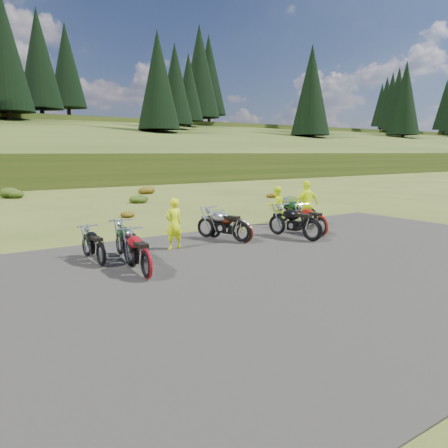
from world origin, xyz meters
TOP-DOWN VIEW (x-y plane):
  - ground at (0.00, 0.00)m, footprint 300.00×300.00m
  - gravel_pad at (0.00, -2.00)m, footprint 20.00×12.00m
  - hill_slope at (0.00, 50.00)m, footprint 300.00×45.97m
  - conifer_23 at (3.00, 62.00)m, footprint 7.48×7.48m
  - conifer_24 at (9.00, 68.00)m, footprint 7.04×7.04m
  - conifer_25 at (15.00, 74.00)m, footprint 6.60×6.60m
  - conifer_26 at (21.00, 49.00)m, footprint 6.16×6.16m
  - conifer_27 at (27.00, 55.00)m, footprint 5.72×5.72m
  - conifer_28 at (33.00, 61.00)m, footprint 5.28×5.28m
  - conifer_29 at (39.00, 67.00)m, footprint 7.92×7.92m
  - conifer_30 at (45.00, 73.00)m, footprint 7.48×7.48m
  - conifer_31 at (51.00, 48.00)m, footprint 7.04×7.04m
  - conifer_32 at (57.00, 54.00)m, footprint 6.60×6.60m
  - conifer_33 at (63.00, 60.00)m, footprint 6.16×6.16m
  - conifer_34 at (69.00, 66.00)m, footprint 5.72×5.72m
  - conifer_35 at (75.00, 72.00)m, footprint 5.28×5.28m
  - conifer_36 at (81.00, 78.00)m, footprint 7.92×7.92m
  - conifer_37 at (87.00, 53.00)m, footprint 7.48×7.48m
  - conifer_38 at (93.00, 59.00)m, footprint 7.04×7.04m
  - conifer_39 at (99.00, 65.00)m, footprint 6.60×6.60m
  - conifer_40 at (105.00, 71.00)m, footprint 6.16×6.16m
  - conifer_41 at (111.00, 77.00)m, footprint 5.72×5.72m
  - conifer_45 at (135.00, 70.00)m, footprint 7.04×7.04m
  - shrub_3 at (-3.30, 21.90)m, footprint 1.56×1.56m
  - shrub_4 at (-0.40, 9.20)m, footprint 0.77×0.77m
  - shrub_5 at (2.50, 14.50)m, footprint 1.03×1.03m
  - shrub_6 at (5.40, 19.80)m, footprint 1.30×1.30m
  - shrub_7 at (8.30, 7.10)m, footprint 1.56×1.56m
  - shrub_8 at (11.20, 12.40)m, footprint 0.77×0.77m
  - motorcycle_0 at (-4.45, 0.92)m, footprint 0.63×1.90m
  - motorcycle_1 at (-3.95, -0.88)m, footprint 0.89×2.17m
  - motorcycle_2 at (-3.75, 0.43)m, footprint 1.00×2.24m
  - motorcycle_3 at (0.52, 1.30)m, footprint 1.51×2.36m
  - motorcycle_4 at (0.58, 1.19)m, footprint 1.25×2.11m
  - motorcycle_5 at (2.66, 0.09)m, footprint 1.13×2.42m
  - motorcycle_6 at (3.64, 0.59)m, footprint 0.97×2.16m
  - motorcycle_7 at (4.97, 2.48)m, footprint 0.97×2.23m
  - person_middle at (-1.82, 1.72)m, footprint 0.60×0.41m
  - person_right_a at (4.06, 3.56)m, footprint 0.80×0.63m
  - person_right_b at (4.47, 2.18)m, footprint 1.15×0.53m

SIDE VIEW (x-z plane):
  - ground at x=0.00m, z-range 0.00..0.00m
  - gravel_pad at x=0.00m, z-range -0.02..0.02m
  - hill_slope at x=0.00m, z-range -4.69..4.69m
  - motorcycle_0 at x=-4.45m, z-range -0.50..0.50m
  - motorcycle_1 at x=-3.95m, z-range -0.55..0.55m
  - motorcycle_2 at x=-3.75m, z-range -0.57..0.57m
  - motorcycle_3 at x=0.52m, z-range -0.59..0.59m
  - motorcycle_4 at x=0.58m, z-range -0.52..0.52m
  - motorcycle_5 at x=2.66m, z-range -0.61..0.61m
  - motorcycle_6 at x=3.64m, z-range -0.55..0.55m
  - motorcycle_7 at x=4.97m, z-range -0.56..0.56m
  - shrub_4 at x=-0.40m, z-range 0.00..0.45m
  - shrub_8 at x=11.20m, z-range 0.00..0.45m
  - shrub_5 at x=2.50m, z-range 0.00..0.61m
  - shrub_6 at x=5.40m, z-range 0.00..0.77m
  - shrub_3 at x=-3.30m, z-range 0.00..0.92m
  - shrub_7 at x=8.30m, z-range 0.00..0.92m
  - person_right_a at x=4.06m, z-range 0.00..1.61m
  - person_middle at x=-1.82m, z-range 0.00..1.62m
  - person_right_b at x=4.47m, z-range 0.00..1.92m
  - conifer_26 at x=21.00m, z-range 5.37..21.37m
  - conifer_27 at x=27.00m, z-range 6.56..21.56m
  - conifer_31 at x=51.00m, z-range 5.18..23.18m
  - conifer_28 at x=33.00m, z-range 7.76..21.76m
  - conifer_32 at x=57.00m, z-range 6.37..23.37m
  - conifer_33 at x=63.00m, z-range 7.56..23.56m
  - conifer_37 at x=87.00m, z-range 6.17..25.17m
  - conifer_34 at x=69.00m, z-range 8.76..23.76m
  - conifer_38 at x=93.00m, z-range 7.37..25.37m
  - conifer_35 at x=75.00m, z-range 9.95..23.95m
  - conifer_39 at x=99.00m, z-range 8.56..25.56m
  - conifer_23 at x=3.00m, z-range 7.97..26.97m
  - conifer_41 at x=111.00m, z-range 10.15..25.15m
  - conifer_40 at x=105.00m, z-range 9.76..25.76m
  - conifer_24 at x=9.00m, z-range 9.16..27.16m
  - conifer_45 at x=135.00m, z-range 9.56..27.56m
  - conifer_25 at x=15.00m, z-range 10.16..27.16m
  - conifer_29 at x=39.00m, z-range 8.97..28.97m
  - conifer_30 at x=45.00m, z-range 10.16..29.16m
  - conifer_36 at x=81.00m, z-range 10.16..30.16m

